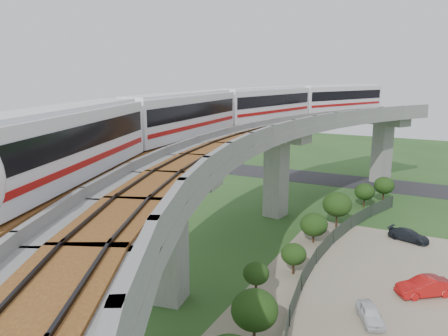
{
  "coord_description": "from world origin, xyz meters",
  "views": [
    {
      "loc": [
        16.97,
        -33.63,
        15.62
      ],
      "look_at": [
        0.11,
        -0.61,
        7.5
      ],
      "focal_mm": 35.0,
      "sensor_mm": 36.0,
      "label": 1
    }
  ],
  "objects_px": {
    "car_white": "(370,314)",
    "metro_train": "(246,109)",
    "car_red": "(425,287)",
    "car_dark": "(409,235)"
  },
  "relations": [
    {
      "from": "car_white",
      "to": "metro_train",
      "type": "bearing_deg",
      "value": 117.09
    },
    {
      "from": "car_red",
      "to": "metro_train",
      "type": "bearing_deg",
      "value": -143.91
    },
    {
      "from": "metro_train",
      "to": "car_white",
      "type": "xyz_separation_m",
      "value": [
        13.38,
        -10.12,
        -11.74
      ]
    },
    {
      "from": "car_dark",
      "to": "car_red",
      "type": "bearing_deg",
      "value": -153.31
    },
    {
      "from": "car_red",
      "to": "car_dark",
      "type": "xyz_separation_m",
      "value": [
        -1.9,
        10.69,
        -0.13
      ]
    },
    {
      "from": "metro_train",
      "to": "car_red",
      "type": "height_order",
      "value": "metro_train"
    },
    {
      "from": "metro_train",
      "to": "car_red",
      "type": "relative_size",
      "value": 15.17
    },
    {
      "from": "metro_train",
      "to": "car_white",
      "type": "distance_m",
      "value": 20.48
    },
    {
      "from": "metro_train",
      "to": "car_red",
      "type": "bearing_deg",
      "value": -16.67
    },
    {
      "from": "metro_train",
      "to": "car_red",
      "type": "distance_m",
      "value": 20.61
    }
  ]
}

